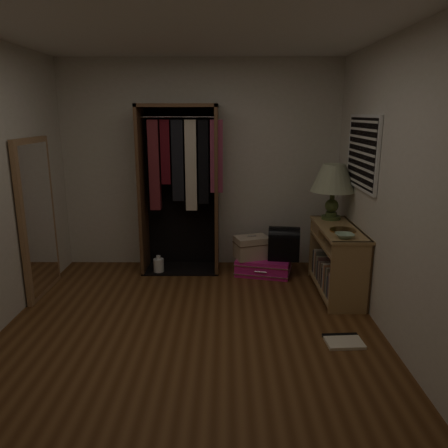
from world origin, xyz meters
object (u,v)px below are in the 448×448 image
at_px(open_wardrobe, 182,175).
at_px(train_case, 252,247).
at_px(pink_suitcase, 264,265).
at_px(white_jug, 159,266).
at_px(floor_mirror, 38,218).
at_px(console_bookshelf, 336,258).
at_px(black_bag, 284,242).
at_px(table_lamp, 333,179).

relative_size(open_wardrobe, train_case, 4.37).
xyz_separation_m(pink_suitcase, white_jug, (-1.31, 0.00, -0.00)).
height_order(floor_mirror, pink_suitcase, floor_mirror).
distance_m(console_bookshelf, black_bag, 0.72).
distance_m(floor_mirror, table_lamp, 3.29).
height_order(console_bookshelf, table_lamp, table_lamp).
bearing_deg(black_bag, console_bookshelf, -37.90).
xyz_separation_m(open_wardrobe, floor_mirror, (-1.49, -0.77, -0.35)).
height_order(black_bag, table_lamp, table_lamp).
xyz_separation_m(console_bookshelf, pink_suitcase, (-0.75, 0.55, -0.29)).
bearing_deg(console_bookshelf, train_case, 148.61).
relative_size(floor_mirror, train_case, 3.62).
distance_m(console_bookshelf, table_lamp, 0.89).
relative_size(black_bag, white_jug, 1.79).
distance_m(open_wardrobe, pink_suitcase, 1.50).
bearing_deg(table_lamp, console_bookshelf, -90.85).
bearing_deg(open_wardrobe, train_case, -11.70).
bearing_deg(floor_mirror, train_case, 14.24).
height_order(console_bookshelf, open_wardrobe, open_wardrobe).
distance_m(pink_suitcase, table_lamp, 1.36).
relative_size(table_lamp, white_jug, 2.91).
bearing_deg(floor_mirror, pink_suitcase, 13.53).
relative_size(train_case, black_bag, 1.15).
distance_m(table_lamp, white_jug, 2.35).
distance_m(open_wardrobe, table_lamp, 1.80).
height_order(console_bookshelf, white_jug, console_bookshelf).
bearing_deg(floor_mirror, console_bookshelf, 0.80).
bearing_deg(white_jug, train_case, -0.32).
bearing_deg(black_bag, pink_suitcase, 179.13).
bearing_deg(train_case, console_bookshelf, -49.85).
bearing_deg(floor_mirror, table_lamp, 6.83).
xyz_separation_m(floor_mirror, black_bag, (2.73, 0.56, -0.44)).
bearing_deg(train_case, open_wardrobe, 149.84).
height_order(open_wardrobe, pink_suitcase, open_wardrobe).
distance_m(floor_mirror, black_bag, 2.82).
bearing_deg(white_jug, open_wardrobe, 29.11).
height_order(train_case, black_bag, black_bag).
xyz_separation_m(console_bookshelf, table_lamp, (0.01, 0.34, 0.82)).
height_order(console_bookshelf, floor_mirror, floor_mirror).
bearing_deg(floor_mirror, white_jug, 26.89).
distance_m(pink_suitcase, white_jug, 1.31).
bearing_deg(table_lamp, pink_suitcase, 164.27).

